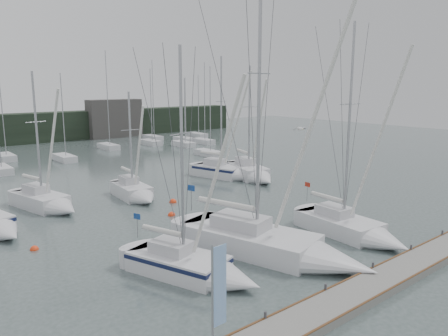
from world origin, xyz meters
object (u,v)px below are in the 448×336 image
at_px(sailboat_mid_d, 229,172).
at_px(buoy_b, 173,202).
at_px(buoy_a, 172,215).
at_px(sailboat_mid_b, 50,203).
at_px(sailboat_near_right, 360,232).
at_px(buoy_c, 34,250).
at_px(sailboat_mid_c, 137,194).
at_px(sailboat_near_left, 201,269).
at_px(dock_banner, 217,293).
at_px(sailboat_mid_e, 253,174).
at_px(sailboat_near_center, 288,249).

xyz_separation_m(sailboat_mid_d, buoy_b, (-9.91, -4.40, -0.62)).
bearing_deg(buoy_a, sailboat_mid_b, 132.62).
bearing_deg(sailboat_near_right, sailboat_mid_d, 78.94).
distance_m(buoy_b, buoy_c, 13.00).
xyz_separation_m(sailboat_mid_b, sailboat_mid_d, (18.82, 0.15, 0.06)).
distance_m(sailboat_mid_c, buoy_b, 3.42).
height_order(sailboat_mid_c, sailboat_mid_d, sailboat_mid_d).
bearing_deg(buoy_c, sailboat_mid_b, 66.14).
relative_size(sailboat_near_left, buoy_c, 24.70).
xyz_separation_m(buoy_a, buoy_b, (2.13, 3.11, 0.00)).
distance_m(sailboat_mid_b, buoy_b, 9.89).
bearing_deg(sailboat_near_left, dock_banner, -141.24).
bearing_deg(buoy_b, sailboat_mid_c, 126.02).
relative_size(sailboat_mid_c, sailboat_mid_d, 0.74).
relative_size(sailboat_near_left, buoy_b, 20.47).
xyz_separation_m(sailboat_mid_b, sailboat_mid_c, (6.93, -1.53, -0.02)).
height_order(sailboat_near_left, sailboat_mid_e, sailboat_near_left).
height_order(buoy_b, buoy_c, buoy_b).
xyz_separation_m(buoy_c, dock_banner, (1.53, -16.07, 2.99)).
bearing_deg(sailboat_near_right, buoy_c, 149.90).
bearing_deg(sailboat_mid_d, sailboat_mid_e, -73.39).
xyz_separation_m(sailboat_mid_b, buoy_c, (-3.54, -8.00, -0.56)).
relative_size(sailboat_near_left, sailboat_near_center, 0.71).
bearing_deg(sailboat_mid_c, buoy_a, -86.29).
relative_size(sailboat_mid_e, dock_banner, 2.88).
xyz_separation_m(sailboat_mid_b, buoy_b, (8.91, -4.26, -0.56)).
xyz_separation_m(sailboat_near_left, dock_banner, (-3.94, -6.34, 2.45)).
height_order(buoy_c, dock_banner, dock_banner).
height_order(sailboat_mid_d, dock_banner, sailboat_mid_d).
height_order(sailboat_near_right, sailboat_mid_d, sailboat_near_right).
height_order(sailboat_near_left, buoy_c, sailboat_near_left).
bearing_deg(buoy_c, sailboat_mid_d, 20.02).
distance_m(sailboat_mid_d, dock_banner, 32.03).
xyz_separation_m(sailboat_near_center, sailboat_near_right, (6.06, -0.75, -0.08)).
height_order(sailboat_near_right, buoy_c, sailboat_near_right).
bearing_deg(sailboat_mid_d, sailboat_near_left, -148.87).
relative_size(sailboat_mid_b, sailboat_mid_e, 0.93).
xyz_separation_m(sailboat_near_left, buoy_c, (-5.47, 9.73, -0.54)).
distance_m(sailboat_near_center, sailboat_mid_e, 21.12).
bearing_deg(sailboat_near_left, sailboat_near_center, -31.10).
height_order(sailboat_near_right, sailboat_mid_c, sailboat_near_right).
relative_size(sailboat_mid_c, buoy_a, 17.43).
distance_m(sailboat_near_right, sailboat_mid_c, 19.19).
xyz_separation_m(sailboat_near_left, sailboat_near_right, (11.46, -1.87, -0.01)).
bearing_deg(sailboat_mid_b, dock_banner, -108.35).
relative_size(sailboat_near_center, buoy_b, 28.88).
bearing_deg(buoy_c, buoy_b, 16.74).
relative_size(sailboat_near_left, sailboat_mid_b, 1.09).
xyz_separation_m(sailboat_near_left, buoy_b, (6.98, 13.47, -0.54)).
height_order(sailboat_mid_b, sailboat_mid_d, sailboat_mid_d).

